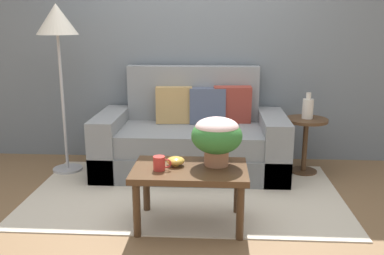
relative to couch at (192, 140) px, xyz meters
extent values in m
plane|color=brown|center=(-0.02, -0.71, -0.32)|extent=(14.00, 14.00, 0.00)
cube|color=slate|center=(-0.02, 0.49, 1.05)|extent=(6.40, 0.12, 2.75)
cube|color=beige|center=(-0.02, -0.64, -0.32)|extent=(2.77, 1.60, 0.01)
cube|color=slate|center=(-0.01, -0.06, -0.19)|extent=(1.91, 0.91, 0.26)
cube|color=gray|center=(-0.01, -0.09, 0.04)|extent=(1.40, 0.82, 0.21)
cube|color=gray|center=(-0.01, 0.31, 0.32)|extent=(1.40, 0.16, 0.82)
cube|color=gray|center=(-0.83, -0.06, -0.02)|extent=(0.25, 0.91, 0.61)
cube|color=gray|center=(0.82, -0.06, -0.02)|extent=(0.25, 0.91, 0.61)
cube|color=tan|center=(-0.20, 0.15, 0.34)|extent=(0.39, 0.20, 0.39)
cube|color=#93382D|center=(0.41, 0.17, 0.35)|extent=(0.40, 0.18, 0.40)
cube|color=#4C5670|center=(0.15, 0.15, 0.34)|extent=(0.38, 0.19, 0.38)
cylinder|color=#442D1B|center=(-0.31, -1.43, -0.12)|extent=(0.06, 0.06, 0.41)
cylinder|color=#442D1B|center=(0.43, -1.43, -0.12)|extent=(0.06, 0.06, 0.41)
cylinder|color=#442D1B|center=(-0.31, -1.01, -0.12)|extent=(0.06, 0.06, 0.41)
cylinder|color=#442D1B|center=(0.43, -1.01, -0.12)|extent=(0.06, 0.06, 0.41)
cube|color=#4C331E|center=(0.06, -1.22, 0.11)|extent=(0.86, 0.54, 0.05)
cylinder|color=#4C331E|center=(1.16, -0.01, -0.31)|extent=(0.28, 0.28, 0.03)
cylinder|color=#4C331E|center=(1.16, -0.01, -0.04)|extent=(0.05, 0.05, 0.52)
cylinder|color=#4C331E|center=(1.16, -0.01, 0.23)|extent=(0.42, 0.42, 0.03)
cylinder|color=#B2B2B7|center=(-1.30, -0.10, -0.31)|extent=(0.30, 0.30, 0.03)
cylinder|color=#B2B2B7|center=(-1.30, -0.10, 0.39)|extent=(0.03, 0.03, 1.37)
cone|color=beige|center=(-1.30, -0.10, 1.22)|extent=(0.40, 0.40, 0.29)
cylinder|color=#A36B4C|center=(0.25, -1.15, 0.21)|extent=(0.19, 0.19, 0.14)
ellipsoid|color=#337533|center=(0.25, -1.15, 0.36)|extent=(0.38, 0.38, 0.27)
ellipsoid|color=beige|center=(0.25, -1.15, 0.43)|extent=(0.33, 0.33, 0.15)
cylinder|color=red|center=(-0.16, -1.29, 0.19)|extent=(0.09, 0.09, 0.10)
torus|color=red|center=(-0.11, -1.29, 0.19)|extent=(0.07, 0.01, 0.07)
cylinder|color=gold|center=(-0.05, -1.18, 0.15)|extent=(0.05, 0.05, 0.02)
ellipsoid|color=gold|center=(-0.05, -1.18, 0.17)|extent=(0.14, 0.14, 0.06)
cylinder|color=silver|center=(1.16, 0.00, 0.35)|extent=(0.11, 0.11, 0.20)
cylinder|color=silver|center=(1.16, 0.00, 0.48)|extent=(0.05, 0.05, 0.07)
camera|label=1|loc=(0.25, -4.21, 1.20)|focal=39.58mm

